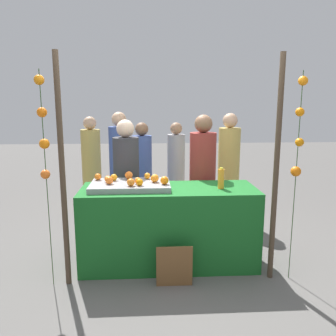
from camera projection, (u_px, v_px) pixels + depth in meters
ground_plane at (169, 263)px, 3.97m from camera, size 24.00×24.00×0.00m
stall_counter at (169, 226)px, 3.89m from camera, size 1.97×0.71×0.90m
orange_tray at (130, 185)px, 3.80m from camera, size 0.88×0.54×0.06m
orange_0 at (114, 177)px, 3.88m from camera, size 0.08×0.08×0.08m
orange_1 at (98, 177)px, 3.92m from camera, size 0.08×0.08×0.08m
orange_2 at (147, 176)px, 3.98m from camera, size 0.07×0.07×0.07m
orange_3 at (108, 179)px, 3.81m from camera, size 0.08×0.08×0.08m
orange_4 at (129, 175)px, 3.97m from camera, size 0.09×0.09×0.09m
orange_5 at (138, 181)px, 3.73m from camera, size 0.07×0.07×0.07m
orange_6 at (131, 182)px, 3.63m from camera, size 0.08×0.08×0.08m
orange_7 at (155, 178)px, 3.81m from camera, size 0.09×0.09×0.09m
orange_8 at (140, 182)px, 3.65m from camera, size 0.08×0.08×0.08m
orange_9 at (164, 180)px, 3.71m from camera, size 0.09×0.09×0.09m
orange_10 at (109, 180)px, 3.72m from camera, size 0.09×0.09×0.09m
juice_bottle at (221, 179)px, 3.76m from camera, size 0.07×0.07×0.24m
chalkboard_sign at (174, 267)px, 3.44m from camera, size 0.37×0.03×0.44m
vendor_left at (127, 188)px, 4.36m from camera, size 0.33×0.33×1.64m
vendor_right at (202, 184)px, 4.44m from camera, size 0.34×0.34×1.70m
crowd_person_0 at (120, 169)px, 5.46m from camera, size 0.34×0.34×1.71m
crowd_person_1 at (176, 169)px, 5.91m from camera, size 0.30×0.30×1.52m
crowd_person_2 at (142, 174)px, 5.45m from camera, size 0.31×0.31×1.54m
crowd_person_3 at (228, 171)px, 5.38m from camera, size 0.34×0.34×1.69m
crowd_person_4 at (92, 167)px, 5.82m from camera, size 0.32×0.32×1.62m
canopy_post_left at (62, 174)px, 3.31m from camera, size 0.06×0.06×2.32m
canopy_post_right at (276, 171)px, 3.43m from camera, size 0.06×0.06×2.32m
garland_strand_left at (43, 129)px, 3.20m from camera, size 0.11×0.11×2.15m
garland_strand_right at (299, 133)px, 3.34m from camera, size 0.11×0.10×2.15m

